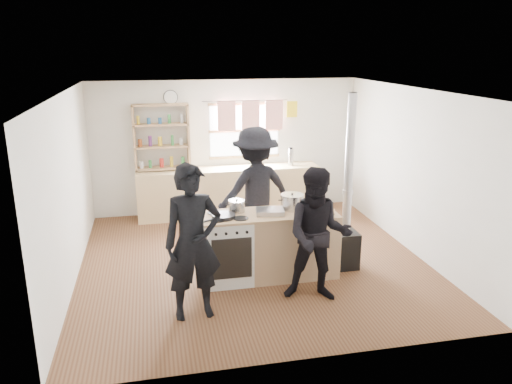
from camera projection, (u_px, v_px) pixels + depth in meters
ground at (253, 261)px, 7.45m from camera, size 5.00×5.00×0.01m
back_counter at (229, 191)px, 9.41m from camera, size 3.40×0.55×0.90m
shelving_unit at (162, 137)px, 8.99m from camera, size 1.00×0.28×1.20m
thermos at (291, 157)px, 9.47m from camera, size 0.10×0.10×0.32m
cooking_island at (271, 245)px, 6.83m from camera, size 1.97×0.64×0.93m
skillet_greens at (223, 216)px, 6.50m from camera, size 0.43×0.43×0.05m
roast_tray at (270, 211)px, 6.66m from camera, size 0.41×0.33×0.06m
stockpot_stove at (237, 206)px, 6.72m from camera, size 0.23×0.23×0.18m
stockpot_counter at (292, 202)px, 6.83m from camera, size 0.32×0.32×0.23m
bread_board at (324, 208)px, 6.72m from camera, size 0.33×0.29×0.12m
flue_heater at (346, 225)px, 7.08m from camera, size 0.35×0.35×2.50m
person_near_left at (193, 243)px, 5.70m from camera, size 0.72×0.51×1.85m
person_near_right at (318, 235)px, 6.12m from camera, size 0.98×0.86×1.70m
person_far at (255, 190)px, 7.63m from camera, size 1.40×1.02×1.94m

